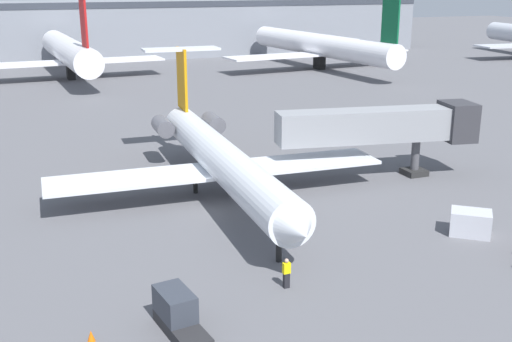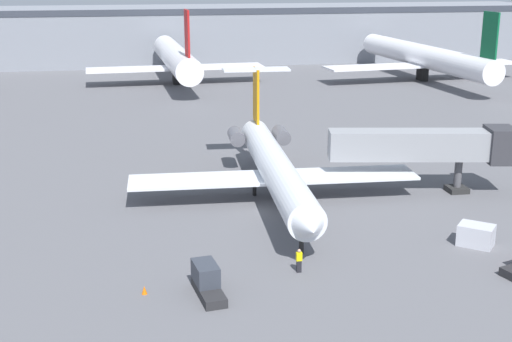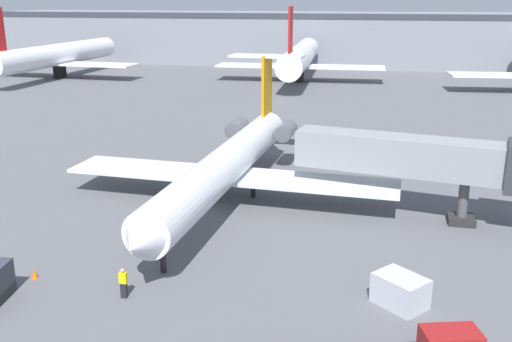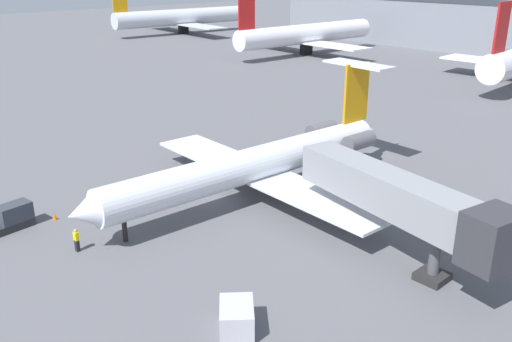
{
  "view_description": "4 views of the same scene",
  "coord_description": "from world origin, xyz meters",
  "px_view_note": "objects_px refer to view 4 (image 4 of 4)",
  "views": [
    {
      "loc": [
        -13.26,
        -40.77,
        15.86
      ],
      "look_at": [
        3.05,
        0.13,
        2.52
      ],
      "focal_mm": 44.35,
      "sensor_mm": 36.0,
      "label": 1
    },
    {
      "loc": [
        -11.15,
        -55.96,
        20.15
      ],
      "look_at": [
        -0.67,
        1.87,
        2.99
      ],
      "focal_mm": 49.57,
      "sensor_mm": 36.0,
      "label": 2
    },
    {
      "loc": [
        12.21,
        -37.68,
        15.21
      ],
      "look_at": [
        3.12,
        3.64,
        2.29
      ],
      "focal_mm": 40.24,
      "sensor_mm": 36.0,
      "label": 3
    },
    {
      "loc": [
        32.74,
        -26.5,
        18.63
      ],
      "look_at": [
        3.06,
        0.78,
        3.39
      ],
      "focal_mm": 38.58,
      "sensor_mm": 36.0,
      "label": 4
    }
  ],
  "objects_px": {
    "ground_crew_marshaller": "(77,240)",
    "parked_airliner_west_mid": "(306,34)",
    "regional_jet": "(260,162)",
    "baggage_tug_trailing": "(11,219)",
    "traffic_cone_near": "(1,207)",
    "cargo_container_uld": "(237,318)",
    "parked_airliner_west_end": "(182,17)",
    "jet_bridge": "(408,202)",
    "traffic_cone_mid": "(55,217)"
  },
  "relations": [
    {
      "from": "ground_crew_marshaller",
      "to": "traffic_cone_near",
      "type": "xyz_separation_m",
      "value": [
        -10.48,
        -1.5,
        -0.58
      ]
    },
    {
      "from": "baggage_tug_trailing",
      "to": "traffic_cone_near",
      "type": "bearing_deg",
      "value": 171.51
    },
    {
      "from": "ground_crew_marshaller",
      "to": "baggage_tug_trailing",
      "type": "bearing_deg",
      "value": -162.2
    },
    {
      "from": "traffic_cone_near",
      "to": "regional_jet",
      "type": "bearing_deg",
      "value": 55.27
    },
    {
      "from": "ground_crew_marshaller",
      "to": "cargo_container_uld",
      "type": "xyz_separation_m",
      "value": [
        14.15,
        2.35,
        -0.06
      ]
    },
    {
      "from": "jet_bridge",
      "to": "parked_airliner_west_end",
      "type": "bearing_deg",
      "value": 150.83
    },
    {
      "from": "traffic_cone_near",
      "to": "baggage_tug_trailing",
      "type": "bearing_deg",
      "value": -8.49
    },
    {
      "from": "jet_bridge",
      "to": "parked_airliner_west_mid",
      "type": "xyz_separation_m",
      "value": [
        -64.86,
        61.06,
        -0.05
      ]
    },
    {
      "from": "jet_bridge",
      "to": "parked_airliner_west_mid",
      "type": "distance_m",
      "value": 89.08
    },
    {
      "from": "traffic_cone_mid",
      "to": "parked_airliner_west_end",
      "type": "height_order",
      "value": "parked_airliner_west_end"
    },
    {
      "from": "cargo_container_uld",
      "to": "parked_airliner_west_end",
      "type": "distance_m",
      "value": 136.32
    },
    {
      "from": "regional_jet",
      "to": "jet_bridge",
      "type": "relative_size",
      "value": 1.87
    },
    {
      "from": "baggage_tug_trailing",
      "to": "traffic_cone_mid",
      "type": "relative_size",
      "value": 7.55
    },
    {
      "from": "regional_jet",
      "to": "parked_airliner_west_mid",
      "type": "distance_m",
      "value": 78.62
    },
    {
      "from": "regional_jet",
      "to": "parked_airliner_west_end",
      "type": "xyz_separation_m",
      "value": [
        -99.98,
        63.28,
        1.37
      ]
    },
    {
      "from": "baggage_tug_trailing",
      "to": "parked_airliner_west_end",
      "type": "bearing_deg",
      "value": 138.55
    },
    {
      "from": "jet_bridge",
      "to": "traffic_cone_mid",
      "type": "height_order",
      "value": "jet_bridge"
    },
    {
      "from": "ground_crew_marshaller",
      "to": "traffic_cone_near",
      "type": "relative_size",
      "value": 3.07
    },
    {
      "from": "parked_airliner_west_end",
      "to": "parked_airliner_west_mid",
      "type": "height_order",
      "value": "parked_airliner_west_end"
    },
    {
      "from": "regional_jet",
      "to": "parked_airliner_west_mid",
      "type": "bearing_deg",
      "value": 129.78
    },
    {
      "from": "traffic_cone_mid",
      "to": "parked_airliner_west_end",
      "type": "xyz_separation_m",
      "value": [
        -92.59,
        78.15,
        4.22
      ]
    },
    {
      "from": "ground_crew_marshaller",
      "to": "regional_jet",
      "type": "bearing_deg",
      "value": 84.5
    },
    {
      "from": "regional_jet",
      "to": "baggage_tug_trailing",
      "type": "distance_m",
      "value": 19.76
    },
    {
      "from": "parked_airliner_west_end",
      "to": "parked_airliner_west_mid",
      "type": "bearing_deg",
      "value": -3.31
    },
    {
      "from": "parked_airliner_west_end",
      "to": "parked_airliner_west_mid",
      "type": "xyz_separation_m",
      "value": [
        49.68,
        -2.87,
        -0.13
      ]
    },
    {
      "from": "regional_jet",
      "to": "parked_airliner_west_end",
      "type": "distance_m",
      "value": 118.33
    },
    {
      "from": "cargo_container_uld",
      "to": "traffic_cone_mid",
      "type": "relative_size",
      "value": 5.64
    },
    {
      "from": "regional_jet",
      "to": "parked_airliner_west_end",
      "type": "height_order",
      "value": "parked_airliner_west_end"
    },
    {
      "from": "traffic_cone_mid",
      "to": "parked_airliner_west_mid",
      "type": "relative_size",
      "value": 0.01
    },
    {
      "from": "traffic_cone_near",
      "to": "traffic_cone_mid",
      "type": "xyz_separation_m",
      "value": [
        4.61,
        2.44,
        0.0
      ]
    },
    {
      "from": "jet_bridge",
      "to": "baggage_tug_trailing",
      "type": "bearing_deg",
      "value": -142.66
    },
    {
      "from": "parked_airliner_west_mid",
      "to": "baggage_tug_trailing",
      "type": "bearing_deg",
      "value": -61.65
    },
    {
      "from": "jet_bridge",
      "to": "parked_airliner_west_end",
      "type": "relative_size",
      "value": 0.41
    },
    {
      "from": "jet_bridge",
      "to": "parked_airliner_west_end",
      "type": "height_order",
      "value": "parked_airliner_west_end"
    },
    {
      "from": "baggage_tug_trailing",
      "to": "parked_airliner_west_mid",
      "type": "bearing_deg",
      "value": 118.35
    },
    {
      "from": "cargo_container_uld",
      "to": "parked_airliner_west_mid",
      "type": "bearing_deg",
      "value": 130.43
    },
    {
      "from": "baggage_tug_trailing",
      "to": "cargo_container_uld",
      "type": "height_order",
      "value": "baggage_tug_trailing"
    },
    {
      "from": "baggage_tug_trailing",
      "to": "traffic_cone_near",
      "type": "xyz_separation_m",
      "value": [
        -3.96,
        0.59,
        -0.56
      ]
    },
    {
      "from": "regional_jet",
      "to": "traffic_cone_mid",
      "type": "distance_m",
      "value": 16.85
    },
    {
      "from": "ground_crew_marshaller",
      "to": "traffic_cone_mid",
      "type": "relative_size",
      "value": 3.07
    },
    {
      "from": "ground_crew_marshaller",
      "to": "parked_airliner_west_mid",
      "type": "xyz_separation_m",
      "value": [
        -48.77,
        76.22,
        3.5
      ]
    },
    {
      "from": "traffic_cone_near",
      "to": "parked_airliner_west_end",
      "type": "xyz_separation_m",
      "value": [
        -87.98,
        80.59,
        4.22
      ]
    },
    {
      "from": "jet_bridge",
      "to": "traffic_cone_near",
      "type": "bearing_deg",
      "value": -147.91
    },
    {
      "from": "regional_jet",
      "to": "baggage_tug_trailing",
      "type": "xyz_separation_m",
      "value": [
        -8.04,
        -17.9,
        -2.29
      ]
    },
    {
      "from": "jet_bridge",
      "to": "ground_crew_marshaller",
      "type": "height_order",
      "value": "jet_bridge"
    },
    {
      "from": "traffic_cone_near",
      "to": "parked_airliner_west_end",
      "type": "height_order",
      "value": "parked_airliner_west_end"
    },
    {
      "from": "cargo_container_uld",
      "to": "parked_airliner_west_end",
      "type": "height_order",
      "value": "parked_airliner_west_end"
    },
    {
      "from": "ground_crew_marshaller",
      "to": "cargo_container_uld",
      "type": "relative_size",
      "value": 0.54
    },
    {
      "from": "traffic_cone_mid",
      "to": "parked_airliner_west_mid",
      "type": "xyz_separation_m",
      "value": [
        -42.9,
        75.28,
        4.08
      ]
    },
    {
      "from": "parked_airliner_west_end",
      "to": "traffic_cone_mid",
      "type": "bearing_deg",
      "value": -40.17
    }
  ]
}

